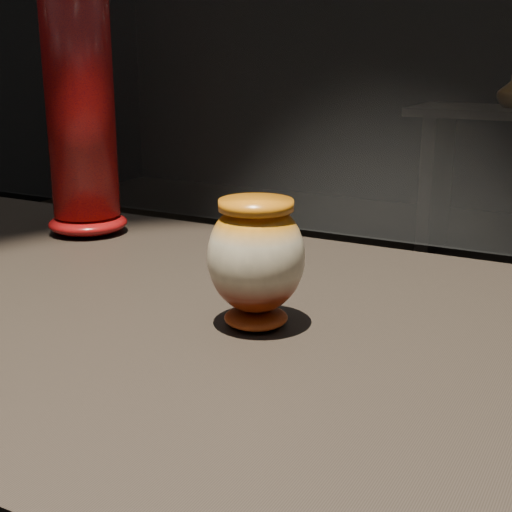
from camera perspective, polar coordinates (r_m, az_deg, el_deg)
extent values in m
cube|color=black|center=(0.87, -1.30, -6.63)|extent=(2.00, 0.80, 0.05)
ellipsoid|color=#631B08|center=(0.84, 0.00, -4.93)|extent=(0.09, 0.09, 0.02)
ellipsoid|color=beige|center=(0.81, 0.00, -0.06)|extent=(0.13, 0.13, 0.13)
cylinder|color=orange|center=(0.80, 0.00, 4.11)|extent=(0.10, 0.10, 0.01)
ellipsoid|color=#A9120B|center=(1.30, -13.28, 2.59)|extent=(0.17, 0.17, 0.04)
cylinder|color=#A9120B|center=(1.27, -13.90, 11.84)|extent=(0.14, 0.14, 0.39)
cube|color=black|center=(4.59, 14.20, 5.67)|extent=(0.08, 0.50, 0.85)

